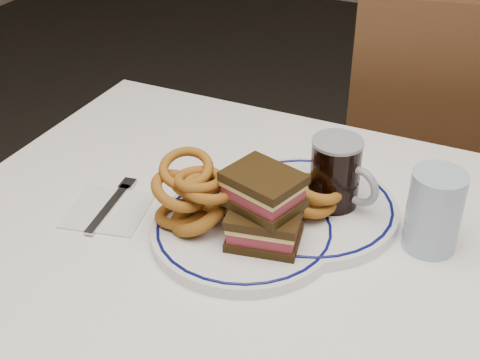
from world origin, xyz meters
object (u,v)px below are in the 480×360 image
at_px(reuben_sandwich, 264,208).
at_px(beer_mug, 336,177).
at_px(chair_far, 430,150).
at_px(far_plate, 307,208).
at_px(main_plate, 244,231).

height_order(reuben_sandwich, beer_mug, beer_mug).
height_order(chair_far, far_plate, chair_far).
bearing_deg(beer_mug, chair_far, 85.36).
height_order(main_plate, far_plate, same).
height_order(main_plate, beer_mug, beer_mug).
distance_m(beer_mug, far_plate, 0.07).
distance_m(main_plate, far_plate, 0.12).
distance_m(reuben_sandwich, beer_mug, 0.15).
relative_size(main_plate, far_plate, 0.98).
relative_size(main_plate, reuben_sandwich, 2.19).
bearing_deg(beer_mug, main_plate, -131.30).
xyz_separation_m(chair_far, main_plate, (-0.16, -0.81, 0.24)).
relative_size(main_plate, beer_mug, 2.14).
xyz_separation_m(chair_far, reuben_sandwich, (-0.13, -0.83, 0.31)).
height_order(reuben_sandwich, far_plate, reuben_sandwich).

